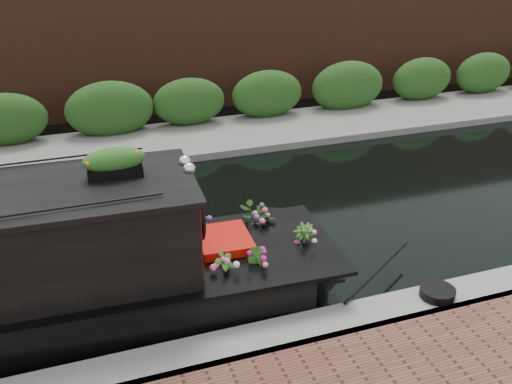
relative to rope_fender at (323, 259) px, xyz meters
name	(u,v)px	position (x,y,z in m)	size (l,w,h in m)	color
ground	(136,240)	(-2.61, 1.80, -0.16)	(80.00, 80.00, 0.00)	black
near_bank_coping	(177,373)	(-2.61, -1.50, -0.16)	(40.00, 0.60, 0.50)	gray
far_bank_path	(109,153)	(-2.61, 6.00, -0.16)	(40.00, 2.40, 0.34)	slate
far_hedge	(106,140)	(-2.61, 6.90, -0.16)	(40.00, 1.10, 2.80)	#224A18
far_brick_wall	(98,114)	(-2.61, 9.00, -0.16)	(40.00, 1.00, 8.00)	#50291B
rope_fender	(323,259)	(0.00, 0.00, 0.00)	(0.33, 0.33, 0.37)	brown
coiled_mooring_rope	(437,292)	(1.01, -1.48, 0.15)	(0.48, 0.48, 0.12)	black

